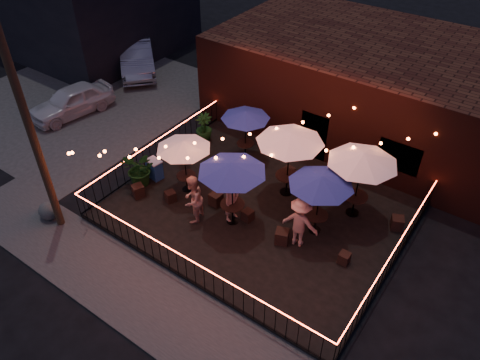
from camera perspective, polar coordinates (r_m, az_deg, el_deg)
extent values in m
plane|color=black|center=(16.11, -1.76, -7.85)|extent=(110.00, 110.00, 0.00)
cube|color=black|center=(17.22, 2.23, -3.73)|extent=(10.00, 8.00, 0.15)
cube|color=#3D3B38|center=(14.58, -9.72, -15.27)|extent=(18.00, 2.50, 0.05)
cube|color=#3D3B38|center=(25.54, -18.41, 9.48)|extent=(11.00, 12.00, 0.02)
cube|color=#36150E|center=(21.87, 16.55, 10.81)|extent=(14.00, 8.00, 4.00)
cube|color=black|center=(19.47, 9.07, 5.25)|extent=(1.20, 0.24, 2.20)
cube|color=black|center=(18.26, 18.90, 2.83)|extent=(1.60, 0.24, 1.20)
cube|color=black|center=(31.84, -19.41, 19.98)|extent=(12.00, 9.00, 5.00)
cylinder|color=#3C2B18|center=(15.68, -24.22, 5.67)|extent=(0.26, 0.26, 8.00)
cube|color=black|center=(14.94, -6.48, -11.75)|extent=(10.00, 0.04, 0.04)
cube|color=black|center=(14.24, -6.74, -9.40)|extent=(10.00, 0.04, 0.04)
cube|color=#FF3D20|center=(14.22, -6.75, -9.31)|extent=(10.00, 0.03, 0.02)
cube|color=black|center=(19.65, -10.00, 2.38)|extent=(0.04, 8.00, 0.04)
cube|color=black|center=(19.12, -10.30, 4.60)|extent=(0.04, 8.00, 0.04)
cube|color=#FF3D20|center=(19.11, -10.31, 4.67)|extent=(0.03, 8.00, 0.02)
cube|color=black|center=(15.81, 17.75, -10.26)|extent=(0.04, 8.00, 0.04)
cube|color=black|center=(15.15, 18.42, -7.96)|extent=(0.04, 8.00, 0.04)
cube|color=#FF3D20|center=(15.13, 18.45, -7.88)|extent=(0.03, 8.00, 0.02)
cylinder|color=black|center=(18.11, -6.43, -1.10)|extent=(0.41, 0.41, 0.03)
cylinder|color=black|center=(17.90, -6.50, -0.30)|extent=(0.06, 0.06, 0.66)
cylinder|color=black|center=(17.69, -6.58, 0.56)|extent=(0.74, 0.74, 0.04)
cylinder|color=black|center=(17.43, -6.68, 1.65)|extent=(0.04, 0.04, 2.21)
cone|color=white|center=(16.87, -6.92, 4.27)|extent=(2.48, 2.48, 0.32)
cylinder|color=black|center=(19.70, 0.64, 2.93)|extent=(0.40, 0.40, 0.03)
cylinder|color=black|center=(19.52, 0.64, 3.69)|extent=(0.05, 0.05, 0.65)
cylinder|color=black|center=(19.33, 0.65, 4.50)|extent=(0.72, 0.72, 0.04)
cylinder|color=black|center=(19.10, 0.66, 5.52)|extent=(0.04, 0.04, 2.16)
cone|color=navy|center=(18.60, 0.68, 7.96)|extent=(2.23, 2.23, 0.31)
cylinder|color=black|center=(16.70, -0.89, -4.93)|extent=(0.47, 0.47, 0.03)
cylinder|color=black|center=(16.44, -0.91, -3.98)|extent=(0.06, 0.06, 0.76)
cylinder|color=black|center=(16.18, -0.92, -2.96)|extent=(0.85, 0.85, 0.04)
cylinder|color=black|center=(15.86, -0.94, -1.65)|extent=(0.05, 0.05, 2.54)
cone|color=navy|center=(15.16, -0.98, 1.55)|extent=(2.77, 2.77, 0.37)
cylinder|color=black|center=(17.94, 5.62, -1.45)|extent=(0.49, 0.49, 0.03)
cylinder|color=black|center=(17.69, 5.70, -0.47)|extent=(0.07, 0.07, 0.80)
cylinder|color=black|center=(17.44, 5.78, 0.58)|extent=(0.89, 0.89, 0.04)
cylinder|color=black|center=(17.12, 5.89, 1.93)|extent=(0.05, 0.05, 2.68)
cone|color=white|center=(16.45, 6.15, 5.20)|extent=(3.19, 3.19, 0.39)
cylinder|color=black|center=(16.55, 9.07, -6.03)|extent=(0.43, 0.43, 0.03)
cylinder|color=black|center=(16.31, 9.19, -5.16)|extent=(0.06, 0.06, 0.71)
cylinder|color=black|center=(16.06, 9.32, -4.22)|extent=(0.79, 0.79, 0.04)
cylinder|color=black|center=(15.76, 9.49, -3.01)|extent=(0.04, 0.04, 2.37)
cone|color=navy|center=(15.10, 9.89, -0.07)|extent=(2.59, 2.59, 0.35)
cylinder|color=black|center=(17.47, 13.51, -3.86)|extent=(0.48, 0.48, 0.03)
cylinder|color=black|center=(17.22, 13.69, -2.91)|extent=(0.07, 0.07, 0.79)
cylinder|color=black|center=(16.96, 13.90, -1.89)|extent=(0.88, 0.88, 0.04)
cylinder|color=black|center=(16.65, 14.16, -0.57)|extent=(0.05, 0.05, 2.63)
cone|color=white|center=(15.96, 14.79, 2.62)|extent=(2.41, 2.41, 0.38)
cube|color=black|center=(17.97, -12.30, -1.29)|extent=(0.54, 0.54, 0.48)
cube|color=black|center=(17.56, -8.48, -1.99)|extent=(0.46, 0.46, 0.42)
cube|color=black|center=(19.81, -4.55, 3.87)|extent=(0.55, 0.55, 0.51)
cube|color=black|center=(19.00, -2.13, 2.16)|extent=(0.49, 0.49, 0.45)
cube|color=black|center=(17.22, -2.95, -2.33)|extent=(0.44, 0.44, 0.49)
cube|color=black|center=(16.61, 0.95, -4.32)|extent=(0.39, 0.39, 0.41)
cube|color=black|center=(18.49, 5.93, 0.84)|extent=(0.49, 0.49, 0.48)
cube|color=black|center=(17.93, 7.57, -0.73)|extent=(0.50, 0.50, 0.49)
cube|color=black|center=(15.86, 5.13, -6.87)|extent=(0.55, 0.55, 0.51)
cube|color=black|center=(15.57, 12.58, -9.28)|extent=(0.34, 0.34, 0.40)
cube|color=black|center=(17.85, 12.07, -1.67)|extent=(0.41, 0.41, 0.44)
cube|color=black|center=(17.16, 18.59, -4.99)|extent=(0.54, 0.54, 0.48)
imported|color=tan|center=(16.18, -1.03, -2.33)|extent=(0.53, 0.72, 1.83)
imported|color=#E3B08F|center=(16.21, -5.79, -2.37)|extent=(0.90, 1.05, 1.87)
imported|color=tan|center=(15.39, 7.32, -5.12)|extent=(1.32, 0.86, 1.93)
imported|color=#13350A|center=(18.19, -12.06, 1.28)|extent=(1.46, 1.31, 1.46)
imported|color=#123D12|center=(19.16, -6.90, 3.80)|extent=(0.82, 0.72, 1.31)
imported|color=#12330D|center=(20.46, -4.43, 6.41)|extent=(0.83, 0.83, 1.27)
cube|color=#2151A7|center=(18.65, -10.36, 1.27)|extent=(0.64, 0.50, 0.78)
cube|color=silver|center=(18.41, -10.50, 2.28)|extent=(0.68, 0.54, 0.05)
ellipsoid|color=#41413D|center=(18.16, -22.30, -3.51)|extent=(0.86, 0.73, 0.66)
imported|color=white|center=(23.97, -19.84, 9.05)|extent=(2.30, 4.28, 1.38)
imported|color=#A1A0A7|center=(27.40, -12.50, 14.49)|extent=(4.89, 4.64, 1.65)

